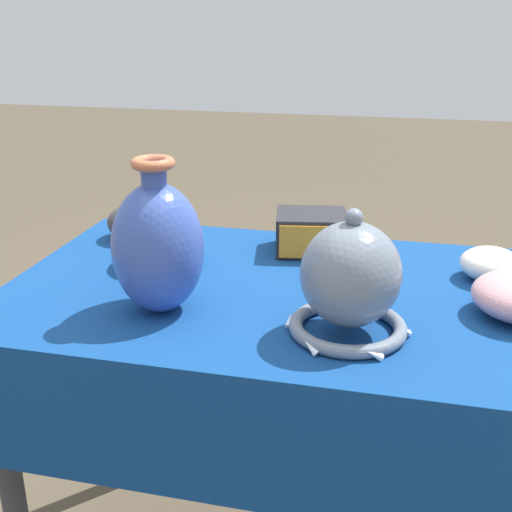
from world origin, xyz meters
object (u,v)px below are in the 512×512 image
(bowl_shallow_teal, at_px, (158,250))
(bowl_shallow_charcoal, at_px, (133,222))
(vase_dome_bell, at_px, (350,283))
(vase_tall_bulbous, at_px, (158,246))
(mosaic_tile_box, at_px, (310,232))
(bowl_shallow_ivory, at_px, (491,264))

(bowl_shallow_teal, xyz_separation_m, bowl_shallow_charcoal, (-0.12, 0.15, 0.00))
(vase_dome_bell, xyz_separation_m, bowl_shallow_teal, (-0.40, 0.21, -0.05))
(vase_tall_bulbous, xyz_separation_m, mosaic_tile_box, (0.20, 0.34, -0.07))
(vase_dome_bell, xyz_separation_m, bowl_shallow_charcoal, (-0.52, 0.35, -0.05))
(mosaic_tile_box, distance_m, bowl_shallow_ivory, 0.37)
(mosaic_tile_box, bearing_deg, bowl_shallow_ivory, -22.12)
(bowl_shallow_charcoal, bearing_deg, bowl_shallow_ivory, -5.24)
(bowl_shallow_teal, bearing_deg, mosaic_tile_box, 28.36)
(vase_tall_bulbous, distance_m, bowl_shallow_teal, 0.22)
(bowl_shallow_ivory, height_order, bowl_shallow_teal, bowl_shallow_teal)
(vase_dome_bell, height_order, bowl_shallow_ivory, vase_dome_bell)
(vase_tall_bulbous, bearing_deg, bowl_shallow_teal, 112.31)
(vase_tall_bulbous, height_order, bowl_shallow_charcoal, vase_tall_bulbous)
(bowl_shallow_ivory, height_order, bowl_shallow_charcoal, bowl_shallow_charcoal)
(vase_dome_bell, bearing_deg, mosaic_tile_box, 107.95)
(vase_tall_bulbous, bearing_deg, bowl_shallow_charcoal, 120.19)
(vase_tall_bulbous, bearing_deg, bowl_shallow_ivory, 25.31)
(bowl_shallow_ivory, bearing_deg, vase_tall_bulbous, -154.69)
(vase_dome_bell, xyz_separation_m, bowl_shallow_ivory, (0.24, 0.28, -0.06))
(bowl_shallow_ivory, distance_m, bowl_shallow_charcoal, 0.76)
(vase_tall_bulbous, height_order, bowl_shallow_teal, vase_tall_bulbous)
(mosaic_tile_box, relative_size, bowl_shallow_charcoal, 1.44)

